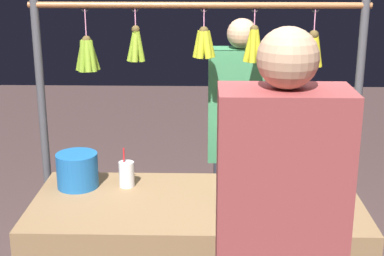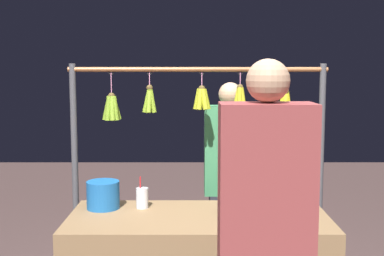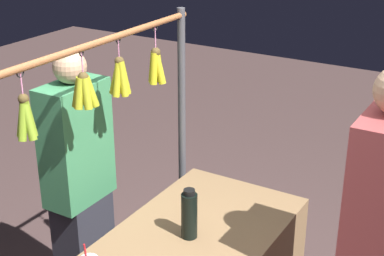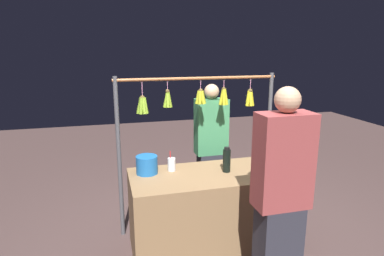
% 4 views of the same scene
% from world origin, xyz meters
% --- Properties ---
extents(display_rack, '(1.76, 0.13, 1.72)m').
position_xyz_m(display_rack, '(0.01, -0.47, 1.21)').
color(display_rack, '#4C4C51').
rests_on(display_rack, ground).
extents(water_bottle, '(0.08, 0.08, 0.25)m').
position_xyz_m(water_bottle, '(-0.16, -0.01, 0.92)').
color(water_bottle, black).
rests_on(water_bottle, market_counter).
extents(blue_bucket, '(0.21, 0.21, 0.17)m').
position_xyz_m(blue_bucket, '(0.60, -0.16, 0.89)').
color(blue_bucket, '#1E64B0').
rests_on(blue_bucket, market_counter).
extents(drink_cup, '(0.08, 0.08, 0.20)m').
position_xyz_m(drink_cup, '(0.36, -0.17, 0.87)').
color(drink_cup, silver).
rests_on(drink_cup, market_counter).
extents(vendor_person, '(0.38, 0.20, 1.58)m').
position_xyz_m(vendor_person, '(-0.24, -0.75, 0.78)').
color(vendor_person, '#2D2D38').
rests_on(vendor_person, ground).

